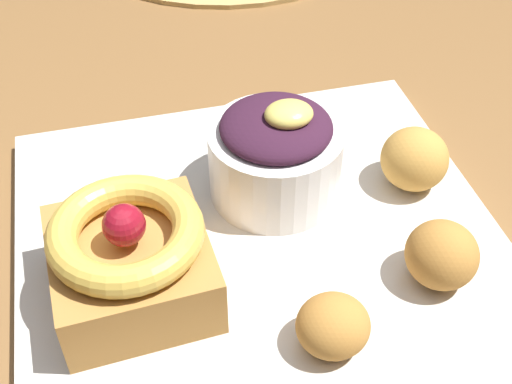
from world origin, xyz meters
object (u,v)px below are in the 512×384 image
(fritter_back, at_px, (414,159))
(berry_ramekin, at_px, (276,154))
(fritter_middle, at_px, (333,326))
(cake_slice, at_px, (130,257))
(fritter_front, at_px, (442,255))
(front_plate, at_px, (264,252))

(fritter_back, bearing_deg, berry_ramekin, 170.07)
(fritter_middle, bearing_deg, cake_slice, 147.46)
(fritter_front, xyz_separation_m, fritter_middle, (-0.08, -0.03, -0.00))
(front_plate, distance_m, cake_slice, 0.09)
(berry_ramekin, relative_size, fritter_back, 1.92)
(fritter_middle, relative_size, fritter_back, 0.88)
(berry_ramekin, bearing_deg, fritter_back, -9.93)
(berry_ramekin, distance_m, fritter_middle, 0.13)
(front_plate, relative_size, fritter_back, 6.62)
(berry_ramekin, relative_size, fritter_middle, 2.17)
(berry_ramekin, height_order, fritter_middle, berry_ramekin)
(berry_ramekin, distance_m, fritter_back, 0.09)
(front_plate, distance_m, fritter_front, 0.11)
(berry_ramekin, bearing_deg, fritter_front, -53.39)
(fritter_front, bearing_deg, berry_ramekin, 126.61)
(front_plate, xyz_separation_m, fritter_back, (0.11, 0.03, 0.03))
(cake_slice, relative_size, fritter_middle, 2.35)
(berry_ramekin, bearing_deg, cake_slice, -147.94)
(fritter_front, height_order, fritter_middle, fritter_front)
(berry_ramekin, height_order, fritter_back, berry_ramekin)
(cake_slice, xyz_separation_m, berry_ramekin, (0.10, 0.06, 0.00))
(front_plate, height_order, fritter_back, fritter_back)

